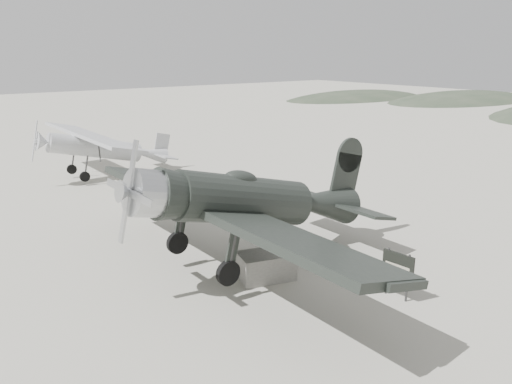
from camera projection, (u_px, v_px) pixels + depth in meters
ground at (247, 254)px, 17.91m from camera, size 160.00×160.00×0.00m
hill_east_north at (464, 100)px, 74.07m from camera, size 36.00×18.00×6.00m
hill_northeast at (357, 98)px, 77.55m from camera, size 32.00×16.00×5.20m
lowwing_monoplane at (253, 201)px, 16.31m from camera, size 9.56×13.25×4.31m
highwing_monoplane at (101, 144)px, 28.14m from camera, size 7.78×10.88×3.11m
equipment_block at (266, 266)px, 15.85m from camera, size 1.95×1.51×0.86m
sign_board at (398, 270)px, 14.51m from camera, size 0.18×1.01×1.46m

